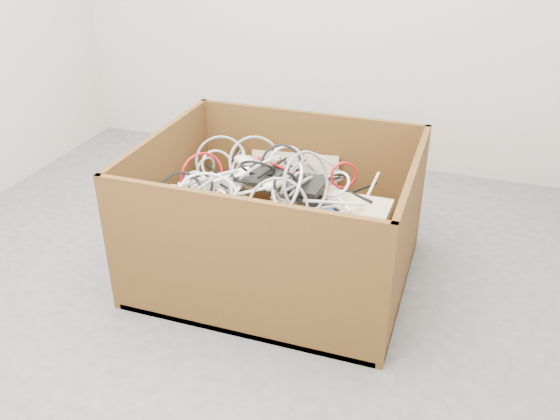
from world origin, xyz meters
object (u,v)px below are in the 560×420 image
(cardboard_box, at_px, (275,241))
(vga_plug, at_px, (330,214))
(power_strip_left, at_px, (214,182))
(power_strip_right, at_px, (194,213))

(cardboard_box, xyz_separation_m, vga_plug, (0.24, -0.05, 0.21))
(cardboard_box, relative_size, vga_plug, 23.95)
(cardboard_box, relative_size, power_strip_left, 3.33)
(power_strip_right, bearing_deg, power_strip_left, 120.89)
(power_strip_right, height_order, vga_plug, power_strip_right)
(power_strip_right, bearing_deg, cardboard_box, 61.65)
(cardboard_box, relative_size, power_strip_right, 3.91)
(power_strip_left, distance_m, power_strip_right, 0.25)
(power_strip_right, distance_m, vga_plug, 0.54)
(power_strip_left, relative_size, power_strip_right, 1.17)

